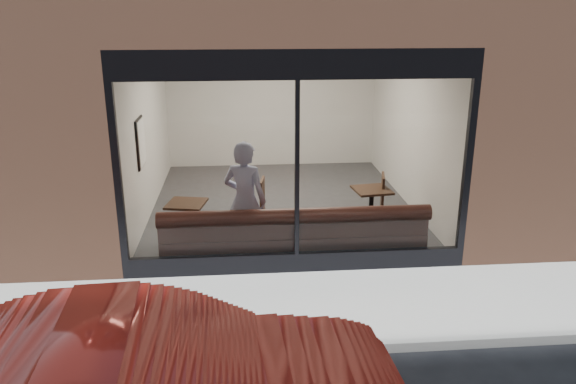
{
  "coord_description": "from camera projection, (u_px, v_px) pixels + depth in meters",
  "views": [
    {
      "loc": [
        -0.77,
        -5.42,
        3.69
      ],
      "look_at": [
        -0.1,
        2.4,
        1.13
      ],
      "focal_mm": 35.0,
      "sensor_mm": 36.0,
      "label": 1
    }
  ],
  "objects": [
    {
      "name": "cafe_ceiling",
      "position": [
        281.0,
        38.0,
        10.09
      ],
      "size": [
        6.0,
        6.0,
        0.0
      ],
      "primitive_type": "plane",
      "rotation": [
        3.14,
        0.0,
        0.0
      ],
      "color": "white",
      "rests_on": "host_building_upper"
    },
    {
      "name": "cafe_table_left",
      "position": [
        186.0,
        204.0,
        8.93
      ],
      "size": [
        0.69,
        0.69,
        0.04
      ],
      "primitive_type": "cube",
      "rotation": [
        0.0,
        0.0,
        -0.2
      ],
      "color": "black",
      "rests_on": "cafe_floor"
    },
    {
      "name": "wall_poster",
      "position": [
        142.0,
        143.0,
        9.52
      ],
      "size": [
        0.02,
        0.59,
        0.78
      ],
      "primitive_type": "cube",
      "color": "white",
      "rests_on": "cafe_wall_left"
    },
    {
      "name": "cafe_chair_right",
      "position": [
        371.0,
        213.0,
        9.97
      ],
      "size": [
        0.56,
        0.56,
        0.05
      ],
      "primitive_type": "cube",
      "rotation": [
        0.0,
        0.0,
        2.93
      ],
      "color": "black",
      "rests_on": "cafe_floor"
    },
    {
      "name": "storefront_mullion",
      "position": [
        297.0,
        171.0,
        7.8
      ],
      "size": [
        0.06,
        0.1,
        2.5
      ],
      "primitive_type": "cube",
      "color": "black",
      "rests_on": "storefront_kick"
    },
    {
      "name": "cafe_chair_left",
      "position": [
        252.0,
        218.0,
        9.72
      ],
      "size": [
        0.51,
        0.51,
        0.04
      ],
      "primitive_type": "cube",
      "rotation": [
        0.0,
        0.0,
        2.98
      ],
      "color": "black",
      "rests_on": "cafe_floor"
    },
    {
      "name": "cafe_wall_back",
      "position": [
        272.0,
        101.0,
        13.41
      ],
      "size": [
        5.0,
        0.0,
        5.0
      ],
      "primitive_type": "plane",
      "rotation": [
        1.57,
        0.0,
        0.0
      ],
      "color": "silver",
      "rests_on": "ground"
    },
    {
      "name": "ground",
      "position": [
        315.0,
        352.0,
        6.34
      ],
      "size": [
        120.0,
        120.0,
        0.0
      ],
      "primitive_type": "plane",
      "color": "black",
      "rests_on": "ground"
    },
    {
      "name": "kerb_near",
      "position": [
        315.0,
        350.0,
        6.28
      ],
      "size": [
        40.0,
        0.1,
        0.12
      ],
      "primitive_type": "cube",
      "color": "gray",
      "rests_on": "ground"
    },
    {
      "name": "host_building_backfill",
      "position": [
        266.0,
        85.0,
        16.26
      ],
      "size": [
        5.0,
        6.0,
        3.2
      ],
      "primitive_type": "cube",
      "color": "brown",
      "rests_on": "ground"
    },
    {
      "name": "storefront_glass",
      "position": [
        297.0,
        171.0,
        7.77
      ],
      "size": [
        4.8,
        0.0,
        4.8
      ],
      "primitive_type": "plane",
      "rotation": [
        1.57,
        0.0,
        0.0
      ],
      "color": "white",
      "rests_on": "storefront_kick"
    },
    {
      "name": "storefront_header",
      "position": [
        298.0,
        64.0,
        7.35
      ],
      "size": [
        5.0,
        0.1,
        0.4
      ],
      "primitive_type": "cube",
      "color": "black",
      "rests_on": "host_building_upper"
    },
    {
      "name": "cafe_floor",
      "position": [
        281.0,
        204.0,
        11.07
      ],
      "size": [
        6.0,
        6.0,
        0.0
      ],
      "primitive_type": "plane",
      "color": "#2D2D30",
      "rests_on": "ground"
    },
    {
      "name": "person",
      "position": [
        245.0,
        201.0,
        8.5
      ],
      "size": [
        0.79,
        0.67,
        1.85
      ],
      "primitive_type": "imported",
      "rotation": [
        0.0,
        0.0,
        2.75
      ],
      "color": "#A6B1D9",
      "rests_on": "cafe_floor"
    },
    {
      "name": "cafe_table_right",
      "position": [
        372.0,
        190.0,
        9.6
      ],
      "size": [
        0.67,
        0.67,
        0.04
      ],
      "primitive_type": "cube",
      "rotation": [
        0.0,
        0.0,
        0.13
      ],
      "color": "black",
      "rests_on": "cafe_floor"
    },
    {
      "name": "host_building_pier_right",
      "position": [
        425.0,
        99.0,
        13.73
      ],
      "size": [
        2.5,
        12.0,
        3.2
      ],
      "primitive_type": "cube",
      "color": "brown",
      "rests_on": "ground"
    },
    {
      "name": "cafe_wall_left",
      "position": [
        147.0,
        128.0,
        10.38
      ],
      "size": [
        0.0,
        6.0,
        6.0
      ],
      "primitive_type": "plane",
      "rotation": [
        1.57,
        0.0,
        1.57
      ],
      "color": "silver",
      "rests_on": "ground"
    },
    {
      "name": "cafe_wall_right",
      "position": [
        410.0,
        123.0,
        10.78
      ],
      "size": [
        0.0,
        6.0,
        6.0
      ],
      "primitive_type": "plane",
      "rotation": [
        1.57,
        0.0,
        -1.57
      ],
      "color": "silver",
      "rests_on": "ground"
    },
    {
      "name": "sidewalk_near",
      "position": [
        305.0,
        307.0,
        7.29
      ],
      "size": [
        40.0,
        2.0,
        0.01
      ],
      "primitive_type": "cube",
      "color": "gray",
      "rests_on": "ground"
    },
    {
      "name": "host_building_pier_left",
      "position": [
        112.0,
        103.0,
        13.11
      ],
      "size": [
        2.5,
        12.0,
        3.2
      ],
      "primitive_type": "cube",
      "color": "brown",
      "rests_on": "ground"
    },
    {
      "name": "banquette",
      "position": [
        294.0,
        247.0,
        8.59
      ],
      "size": [
        4.0,
        0.55,
        0.45
      ],
      "primitive_type": "cube",
      "color": "#3B1815",
      "rests_on": "cafe_floor"
    },
    {
      "name": "storefront_kick",
      "position": [
        297.0,
        262.0,
        8.24
      ],
      "size": [
        5.0,
        0.1,
        0.3
      ],
      "primitive_type": "cube",
      "color": "black",
      "rests_on": "ground"
    }
  ]
}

